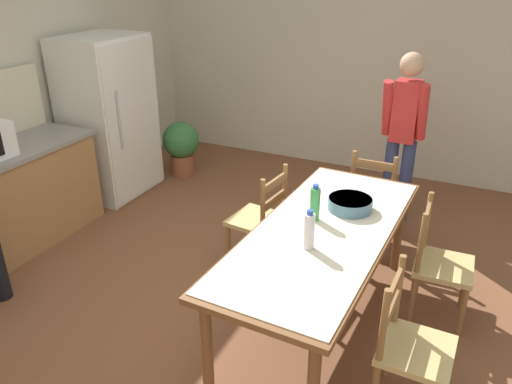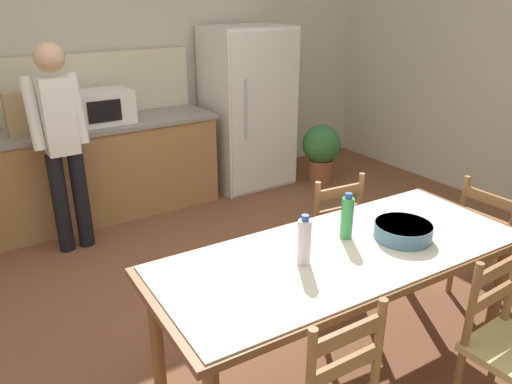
% 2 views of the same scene
% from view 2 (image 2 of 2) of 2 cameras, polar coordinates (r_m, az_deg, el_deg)
% --- Properties ---
extents(ground_plane, '(8.32, 8.32, 0.00)m').
position_cam_2_polar(ground_plane, '(3.52, -0.23, -14.02)').
color(ground_plane, brown).
extents(wall_back, '(6.52, 0.12, 2.90)m').
position_cam_2_polar(wall_back, '(5.31, -16.73, 14.48)').
color(wall_back, beige).
rests_on(wall_back, ground).
extents(kitchen_counter, '(3.45, 0.66, 0.92)m').
position_cam_2_polar(kitchen_counter, '(4.92, -23.95, 1.05)').
color(kitchen_counter, '#9E7042').
rests_on(kitchen_counter, ground).
extents(counter_splashback, '(3.41, 0.03, 0.60)m').
position_cam_2_polar(counter_splashback, '(5.03, -25.95, 10.19)').
color(counter_splashback, beige).
rests_on(counter_splashback, kitchen_counter).
extents(refrigerator, '(0.87, 0.73, 1.73)m').
position_cam_2_polar(refrigerator, '(5.55, -0.91, 9.54)').
color(refrigerator, silver).
rests_on(refrigerator, ground).
extents(microwave, '(0.50, 0.39, 0.30)m').
position_cam_2_polar(microwave, '(4.88, -17.04, 9.31)').
color(microwave, white).
rests_on(microwave, kitchen_counter).
extents(paper_bag, '(0.24, 0.16, 0.36)m').
position_cam_2_polar(paper_bag, '(4.72, -25.36, 8.12)').
color(paper_bag, tan).
rests_on(paper_bag, kitchen_counter).
extents(dining_table, '(2.16, 0.95, 0.77)m').
position_cam_2_polar(dining_table, '(2.78, 9.86, -7.97)').
color(dining_table, brown).
rests_on(dining_table, ground).
extents(bottle_near_centre, '(0.07, 0.07, 0.27)m').
position_cam_2_polar(bottle_near_centre, '(2.53, 5.54, -5.63)').
color(bottle_near_centre, silver).
rests_on(bottle_near_centre, dining_table).
extents(bottle_off_centre, '(0.07, 0.07, 0.27)m').
position_cam_2_polar(bottle_off_centre, '(2.82, 10.36, -2.87)').
color(bottle_off_centre, green).
rests_on(bottle_off_centre, dining_table).
extents(serving_bowl, '(0.32, 0.32, 0.09)m').
position_cam_2_polar(serving_bowl, '(2.92, 16.46, -4.20)').
color(serving_bowl, slate).
rests_on(serving_bowl, dining_table).
extents(chair_head_end, '(0.40, 0.42, 0.91)m').
position_cam_2_polar(chair_head_end, '(3.84, 25.32, -5.34)').
color(chair_head_end, olive).
rests_on(chair_head_end, ground).
extents(chair_side_far_right, '(0.46, 0.44, 0.91)m').
position_cam_2_polar(chair_side_far_right, '(3.66, 7.97, -4.61)').
color(chair_side_far_right, olive).
rests_on(chair_side_far_right, ground).
extents(chair_side_near_right, '(0.43, 0.41, 0.91)m').
position_cam_2_polar(chair_side_near_right, '(2.86, 27.01, -15.42)').
color(chair_side_near_right, olive).
rests_on(chair_side_near_right, ground).
extents(person_at_counter, '(0.43, 0.30, 1.72)m').
position_cam_2_polar(person_at_counter, '(4.29, -21.36, 5.64)').
color(person_at_counter, black).
rests_on(person_at_counter, ground).
extents(potted_plant, '(0.44, 0.44, 0.67)m').
position_cam_2_polar(potted_plant, '(5.75, 7.48, 4.87)').
color(potted_plant, brown).
rests_on(potted_plant, ground).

